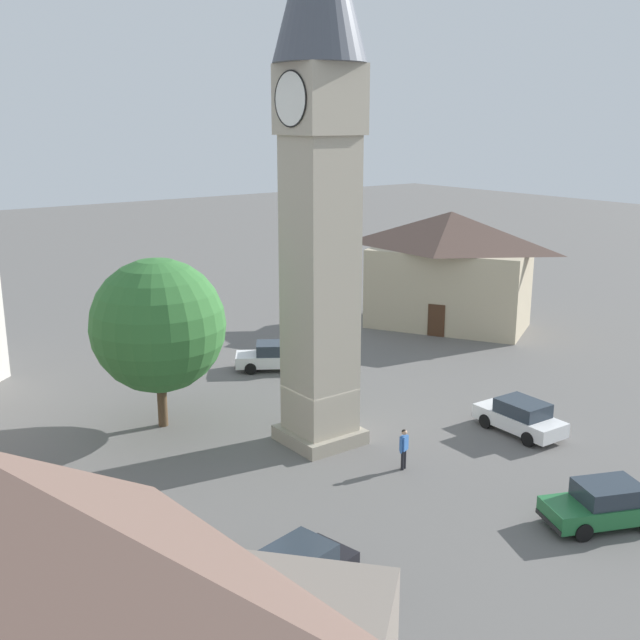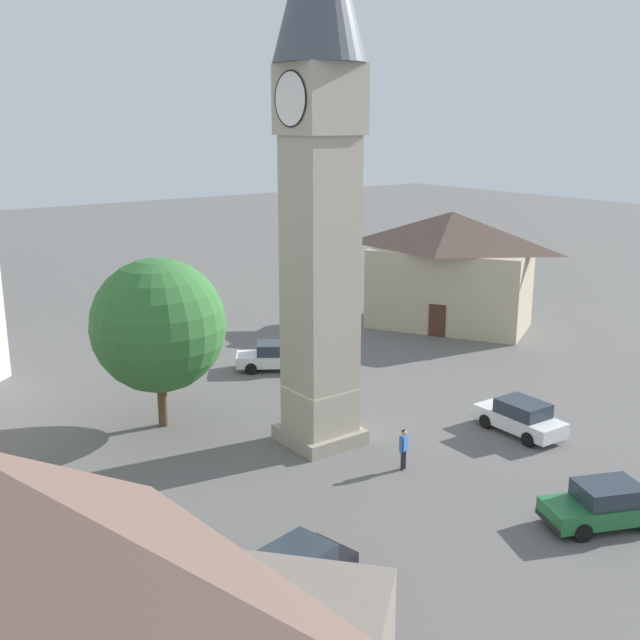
# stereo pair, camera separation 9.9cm
# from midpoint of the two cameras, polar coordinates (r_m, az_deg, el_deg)

# --- Properties ---
(ground_plane) EXTENTS (200.00, 200.00, 0.00)m
(ground_plane) POSITION_cam_midpoint_polar(r_m,az_deg,el_deg) (33.87, 0.08, -8.92)
(ground_plane) COLOR #605E5B
(clock_tower) EXTENTS (3.68, 3.68, 22.62)m
(clock_tower) POSITION_cam_midpoint_polar(r_m,az_deg,el_deg) (31.06, 0.09, 14.13)
(clock_tower) COLOR gray
(clock_tower) RESTS_ON ground
(car_blue_kerb) EXTENTS (3.67, 4.38, 1.53)m
(car_blue_kerb) POSITION_cam_midpoint_polar(r_m,az_deg,el_deg) (43.01, -3.34, -2.68)
(car_blue_kerb) COLOR white
(car_blue_kerb) RESTS_ON ground
(car_silver_kerb) EXTENTS (3.18, 4.46, 1.53)m
(car_silver_kerb) POSITION_cam_midpoint_polar(r_m,az_deg,el_deg) (28.80, 20.35, -12.67)
(car_silver_kerb) COLOR #236B38
(car_silver_kerb) RESTS_ON ground
(car_red_corner) EXTENTS (4.19, 1.93, 1.53)m
(car_red_corner) POSITION_cam_midpoint_polar(r_m,az_deg,el_deg) (35.52, 14.65, -6.95)
(car_red_corner) COLOR white
(car_red_corner) RESTS_ON ground
(car_white_side) EXTENTS (2.50, 4.39, 1.53)m
(car_white_side) POSITION_cam_midpoint_polar(r_m,az_deg,el_deg) (23.51, -1.94, -18.26)
(car_white_side) COLOR black
(car_white_side) RESTS_ON ground
(pedestrian) EXTENTS (0.33, 0.53, 1.69)m
(pedestrian) POSITION_cam_midpoint_polar(r_m,az_deg,el_deg) (31.10, 6.29, -9.21)
(pedestrian) COLOR black
(pedestrian) RESTS_ON ground
(tree) EXTENTS (5.99, 5.99, 7.72)m
(tree) POSITION_cam_midpoint_polar(r_m,az_deg,el_deg) (34.74, -11.77, -0.39)
(tree) COLOR brown
(tree) RESTS_ON ground
(building_hall_far) EXTENTS (12.03, 10.19, 7.72)m
(building_hall_far) POSITION_cam_midpoint_polar(r_m,az_deg,el_deg) (51.88, 9.65, 3.75)
(building_hall_far) COLOR tan
(building_hall_far) RESTS_ON ground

